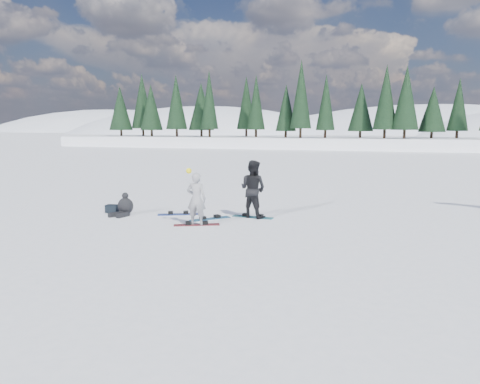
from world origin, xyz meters
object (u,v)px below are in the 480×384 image
(seated_rider, at_px, (125,206))
(snowboard_loose_a, at_px, (210,219))
(snowboarder_woman, at_px, (196,199))
(snowboarder_man, at_px, (253,189))
(snowboard_loose_c, at_px, (178,214))
(gear_bag, at_px, (112,209))

(seated_rider, bearing_deg, snowboard_loose_a, 26.76)
(snowboarder_woman, xyz_separation_m, seated_rider, (-3.21, 0.86, -0.57))
(snowboarder_man, bearing_deg, snowboarder_woman, 68.78)
(snowboarder_woman, xyz_separation_m, snowboard_loose_c, (-1.36, 1.50, -0.87))
(seated_rider, distance_m, snowboard_loose_a, 3.29)
(gear_bag, relative_size, snowboard_loose_c, 0.30)
(snowboarder_man, xyz_separation_m, snowboard_loose_c, (-2.77, -0.33, -1.01))
(gear_bag, distance_m, snowboard_loose_c, 2.58)
(snowboarder_woman, bearing_deg, snowboarder_man, -134.75)
(seated_rider, height_order, gear_bag, seated_rider)
(snowboarder_man, height_order, snowboard_loose_a, snowboarder_man)
(gear_bag, bearing_deg, snowboarder_woman, -15.92)
(gear_bag, bearing_deg, snowboard_loose_a, -0.70)
(snowboard_loose_a, bearing_deg, seated_rider, 135.79)
(snowboard_loose_a, bearing_deg, snowboarder_woman, -140.79)
(snowboarder_man, height_order, gear_bag, snowboarder_man)
(gear_bag, xyz_separation_m, snowboard_loose_a, (3.97, -0.05, -0.14))
(snowboarder_man, xyz_separation_m, snowboard_loose_a, (-1.35, -0.76, -1.01))
(snowboarder_woman, distance_m, gear_bag, 4.13)
(snowboarder_woman, distance_m, snowboard_loose_c, 2.20)
(snowboarder_woman, bearing_deg, gear_bag, -23.05)
(snowboarder_woman, relative_size, seated_rider, 1.77)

